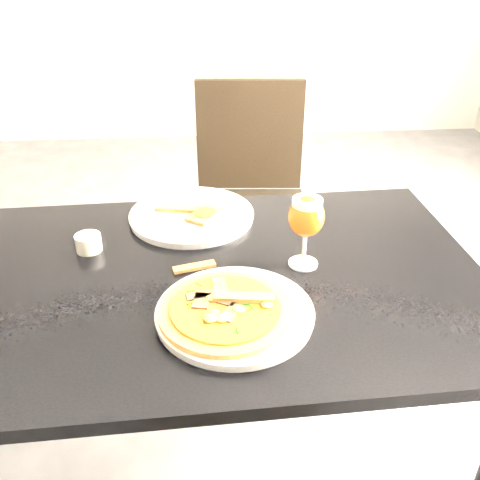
{
  "coord_description": "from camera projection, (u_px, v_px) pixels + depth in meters",
  "views": [
    {
      "loc": [
        0.22,
        -1.12,
        1.43
      ],
      "look_at": [
        0.31,
        -0.1,
        0.83
      ],
      "focal_mm": 40.0,
      "sensor_mm": 36.0,
      "label": 1
    }
  ],
  "objects": [
    {
      "name": "crust_scraps",
      "position": [
        196.0,
        212.0,
        1.43
      ],
      "size": [
        0.19,
        0.13,
        0.01
      ],
      "rotation": [
        0.0,
        0.0,
        0.25
      ],
      "color": "brown",
      "rests_on": "plate_second"
    },
    {
      "name": "beer_glass",
      "position": [
        306.0,
        217.0,
        1.19
      ],
      "size": [
        0.08,
        0.08,
        0.17
      ],
      "color": "silver",
      "rests_on": "dining_table"
    },
    {
      "name": "loose_crust",
      "position": [
        194.0,
        267.0,
        1.23
      ],
      "size": [
        0.1,
        0.05,
        0.01
      ],
      "primitive_type": "cube",
      "rotation": [
        0.0,
        0.0,
        0.25
      ],
      "color": "brown",
      "rests_on": "dining_table"
    },
    {
      "name": "plate_main",
      "position": [
        235.0,
        313.0,
        1.08
      ],
      "size": [
        0.41,
        0.41,
        0.02
      ],
      "primitive_type": "cylinder",
      "rotation": [
        0.0,
        0.0,
        -0.35
      ],
      "color": "silver",
      "rests_on": "dining_table"
    },
    {
      "name": "plate_second",
      "position": [
        192.0,
        215.0,
        1.44
      ],
      "size": [
        0.43,
        0.43,
        0.02
      ],
      "primitive_type": "cylinder",
      "rotation": [
        0.0,
        0.0,
        0.4
      ],
      "color": "silver",
      "rests_on": "dining_table"
    },
    {
      "name": "chair_far",
      "position": [
        250.0,
        197.0,
        2.09
      ],
      "size": [
        0.47,
        0.47,
        0.95
      ],
      "rotation": [
        0.0,
        0.0,
        -0.08
      ],
      "color": "black",
      "rests_on": "ground"
    },
    {
      "name": "pizza",
      "position": [
        226.0,
        310.0,
        1.06
      ],
      "size": [
        0.27,
        0.27,
        0.03
      ],
      "rotation": [
        0.0,
        0.0,
        -0.45
      ],
      "color": "brown",
      "rests_on": "plate_main"
    },
    {
      "name": "sauce_cup",
      "position": [
        88.0,
        242.0,
        1.29
      ],
      "size": [
        0.06,
        0.06,
        0.04
      ],
      "color": "beige",
      "rests_on": "dining_table"
    },
    {
      "name": "dining_table",
      "position": [
        223.0,
        306.0,
        1.26
      ],
      "size": [
        1.23,
        0.84,
        0.75
      ],
      "rotation": [
        0.0,
        0.0,
        0.03
      ],
      "color": "black",
      "rests_on": "ground"
    },
    {
      "name": "ground",
      "position": [
        140.0,
        458.0,
        1.67
      ],
      "size": [
        6.0,
        6.0,
        0.0
      ],
      "primitive_type": "plane",
      "color": "#4C4C4E",
      "rests_on": "ground"
    }
  ]
}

